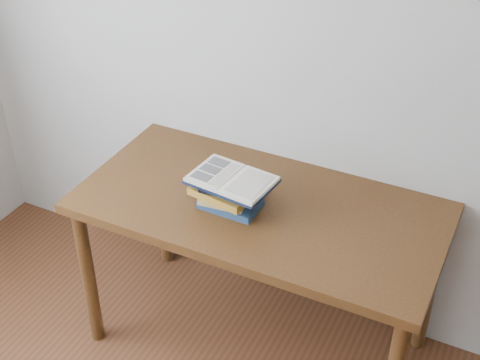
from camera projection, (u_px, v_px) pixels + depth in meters
The scene contains 3 objects.
desk at pixel (259, 223), 2.75m from camera, with size 1.49×0.74×0.80m.
book_stack at pixel (227, 194), 2.65m from camera, with size 0.28×0.20×0.12m.
open_book at pixel (232, 180), 2.61m from camera, with size 0.34×0.26×0.03m.
Camera 1 is at (0.87, -0.60, 2.40)m, focal length 50.00 mm.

